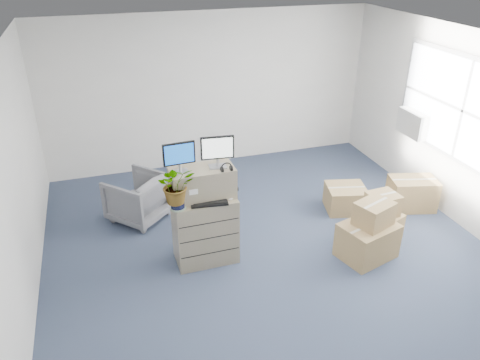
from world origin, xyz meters
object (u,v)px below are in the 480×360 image
object	(u,v)px
monitor_right	(217,150)
potted_plant	(177,189)
office_chair	(138,196)
keyboard	(209,203)
filing_cabinet_lower	(205,229)
monitor_left	(179,156)
water_bottle	(208,189)

from	to	relation	value
monitor_right	potted_plant	distance (m)	0.69
potted_plant	office_chair	xyz separation A→B (m)	(-0.37, 1.45, -0.81)
keyboard	potted_plant	distance (m)	0.47
filing_cabinet_lower	monitor_right	distance (m)	1.12
monitor_right	monitor_left	bearing A→B (deg)	-173.39
filing_cabinet_lower	office_chair	xyz separation A→B (m)	(-0.73, 1.31, -0.07)
office_chair	monitor_right	bearing A→B (deg)	82.71
filing_cabinet_lower	monitor_left	distance (m)	1.12
office_chair	water_bottle	bearing A→B (deg)	78.37
water_bottle	filing_cabinet_lower	bearing A→B (deg)	-162.01
monitor_left	office_chair	world-z (taller)	monitor_left
filing_cabinet_lower	monitor_left	bearing A→B (deg)	175.19
keyboard	office_chair	xyz separation A→B (m)	(-0.76, 1.46, -0.55)
monitor_left	potted_plant	xyz separation A→B (m)	(-0.08, -0.16, -0.35)
potted_plant	office_chair	size ratio (longest dim) A/B	0.63
monitor_right	water_bottle	world-z (taller)	monitor_right
office_chair	potted_plant	bearing A→B (deg)	61.13
water_bottle	potted_plant	world-z (taller)	potted_plant
monitor_left	office_chair	bearing A→B (deg)	105.83
potted_plant	monitor_right	bearing A→B (deg)	16.70
potted_plant	office_chair	bearing A→B (deg)	104.36
potted_plant	office_chair	world-z (taller)	potted_plant
filing_cabinet_lower	keyboard	size ratio (longest dim) A/B	2.02
office_chair	filing_cabinet_lower	bearing A→B (deg)	75.94
filing_cabinet_lower	office_chair	size ratio (longest dim) A/B	1.19
monitor_left	potted_plant	bearing A→B (deg)	-121.10
monitor_right	office_chair	bearing A→B (deg)	131.91
monitor_left	water_bottle	xyz separation A→B (m)	(0.34, 0.00, -0.51)
monitor_left	water_bottle	bearing A→B (deg)	-3.54
water_bottle	office_chair	size ratio (longest dim) A/B	0.29
water_bottle	office_chair	distance (m)	1.65
monitor_left	filing_cabinet_lower	bearing A→B (deg)	-7.72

